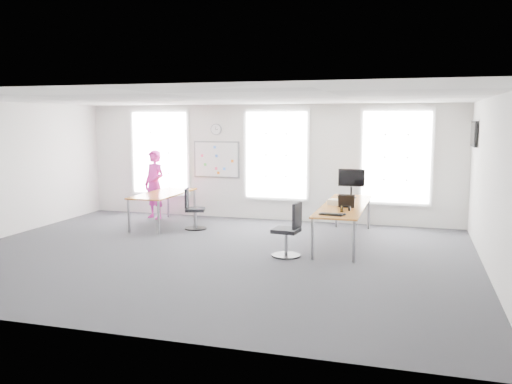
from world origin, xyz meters
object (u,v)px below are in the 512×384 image
(desk_right, at_px, (344,207))
(chair_right, at_px, (289,233))
(chair_left, at_px, (193,211))
(desk_left, at_px, (163,196))
(keyboard, at_px, (331,214))
(person, at_px, (155,185))
(headphones, at_px, (345,208))
(monitor, at_px, (351,181))

(desk_right, height_order, chair_right, chair_right)
(chair_right, height_order, chair_left, chair_right)
(desk_right, xyz_separation_m, desk_left, (-4.55, 0.66, -0.02))
(chair_left, distance_m, keyboard, 3.99)
(person, distance_m, keyboard, 5.81)
(headphones, bearing_deg, monitor, 82.49)
(desk_right, distance_m, chair_right, 1.77)
(chair_right, xyz_separation_m, person, (-4.34, 2.97, 0.45))
(desk_right, bearing_deg, headphones, -81.71)
(desk_left, xyz_separation_m, monitor, (4.56, 0.41, 0.47))
(keyboard, bearing_deg, desk_right, 94.92)
(keyboard, bearing_deg, person, 159.90)
(keyboard, xyz_separation_m, headphones, (0.19, 0.57, 0.04))
(chair_left, xyz_separation_m, person, (-1.53, 1.04, 0.48))
(desk_right, relative_size, keyboard, 7.41)
(desk_right, bearing_deg, chair_left, 173.63)
(chair_left, xyz_separation_m, monitor, (3.67, 0.66, 0.79))
(desk_right, bearing_deg, desk_left, 171.73)
(desk_right, distance_m, chair_left, 3.69)
(desk_right, distance_m, keyboard, 1.34)
(person, xyz_separation_m, headphones, (5.30, -2.21, -0.04))
(chair_left, bearing_deg, desk_right, -112.43)
(chair_left, bearing_deg, desk_left, 58.11)
(desk_left, xyz_separation_m, chair_right, (3.70, -2.18, -0.28))
(chair_left, height_order, person, person)
(desk_right, xyz_separation_m, person, (-5.18, 1.45, 0.15))
(chair_right, height_order, keyboard, chair_right)
(headphones, relative_size, monitor, 0.29)
(desk_right, distance_m, monitor, 1.16)
(chair_left, bearing_deg, monitor, -95.89)
(person, height_order, monitor, person)
(keyboard, bearing_deg, desk_left, 164.43)
(keyboard, height_order, headphones, headphones)
(chair_left, relative_size, monitor, 1.46)
(desk_left, relative_size, chair_right, 2.11)
(chair_right, xyz_separation_m, headphones, (0.96, 0.76, 0.41))
(desk_right, xyz_separation_m, chair_right, (-0.85, -1.52, -0.30))
(chair_right, relative_size, chair_left, 1.07)
(desk_left, distance_m, chair_left, 0.98)
(chair_left, distance_m, headphones, 3.96)
(desk_left, relative_size, keyboard, 4.92)
(chair_right, distance_m, chair_left, 3.41)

